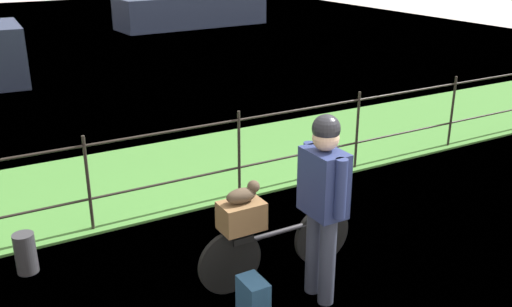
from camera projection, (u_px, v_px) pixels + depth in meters
ground_plane at (358, 289)px, 5.17m from camera, size 60.00×60.00×0.00m
grass_strip at (202, 166)px, 7.91m from camera, size 27.00×2.40×0.03m
harbor_water at (56, 53)px, 15.80m from camera, size 30.00×30.00×0.00m
iron_fence at (239, 148)px, 6.80m from camera, size 18.04×0.04×1.09m
bicycle_main at (276, 247)px, 5.24m from camera, size 1.60×0.16×0.60m
wooden_crate at (241, 216)px, 4.93m from camera, size 0.38×0.26×0.25m
terrier_dog at (244, 194)px, 4.87m from camera, size 0.32×0.14×0.18m
cyclist_person at (323, 193)px, 4.71m from camera, size 0.26×0.54×1.68m
backpack_on_paving at (253, 301)px, 4.66m from camera, size 0.18×0.28×0.40m
mooring_bollard at (26, 253)px, 5.37m from camera, size 0.20×0.20×0.40m
moored_boat_mid at (192, 4)px, 20.35m from camera, size 5.48×1.99×3.67m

